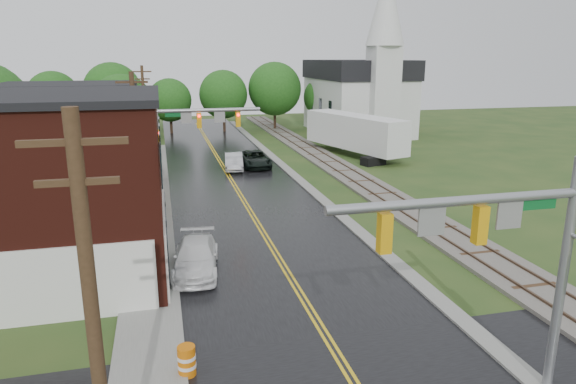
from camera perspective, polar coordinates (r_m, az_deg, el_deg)
name	(u,v)px	position (r m, az deg, el deg)	size (l,w,h in m)	color
main_road	(234,185)	(40.85, -6.03, 0.83)	(10.00, 90.00, 0.02)	black
curb_right	(285,168)	(46.62, -0.32, 2.66)	(0.80, 70.00, 0.12)	gray
sidewalk_left	(153,207)	(35.68, -14.79, -1.66)	(2.40, 50.00, 0.12)	gray
yellow_house	(74,161)	(36.36, -22.69, 3.18)	(8.00, 7.00, 6.40)	tan
darkred_building	(105,152)	(45.19, -19.72, 4.24)	(7.00, 6.00, 4.40)	#3F0F0C
church	(361,89)	(68.05, 8.09, 11.31)	(10.40, 18.40, 20.00)	silver
railroad	(333,165)	(47.87, 5.05, 3.05)	(3.20, 80.00, 0.30)	#59544C
traffic_signal_near	(503,241)	(15.12, 22.75, -5.07)	(7.34, 0.30, 7.20)	gray
traffic_signal_far	(189,128)	(36.67, -10.99, 6.96)	(7.34, 0.43, 7.20)	gray
utility_pole_a	(94,335)	(10.70, -20.72, -14.64)	(1.80, 0.28, 9.00)	#382616
utility_pole_b	(137,146)	(31.74, -16.47, 4.97)	(1.80, 0.28, 9.00)	#382616
utility_pole_c	(145,110)	(53.56, -15.64, 8.81)	(1.80, 0.28, 9.00)	#382616
tree_left_c	(62,118)	(50.21, -23.84, 7.50)	(6.00, 6.00, 7.65)	black
tree_left_e	(124,107)	(55.53, -17.74, 8.95)	(6.40, 6.40, 8.16)	black
suv_dark	(255,159)	(47.11, -3.69, 3.66)	(2.43, 5.27, 1.47)	black
sedan_silver	(234,162)	(46.12, -6.04, 3.37)	(1.56, 4.46, 1.47)	#B2B2B7
pickup_white	(196,257)	(24.58, -10.20, -7.15)	(2.01, 4.94, 1.43)	white
semi_trailer	(355,132)	(52.74, 7.42, 6.64)	(6.57, 13.60, 4.13)	black
construction_barrel	(187,361)	(17.35, -11.19, -17.94)	(0.57, 0.57, 1.02)	#CA6209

